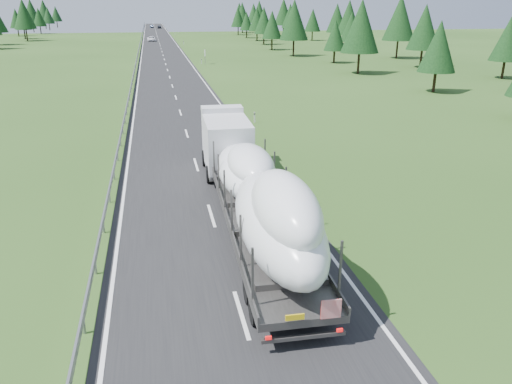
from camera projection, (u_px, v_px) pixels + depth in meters
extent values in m
plane|color=#264517|center=(241.00, 315.00, 17.61)|extent=(400.00, 400.00, 0.00)
cube|color=black|center=(163.00, 55.00, 109.34)|extent=(10.00, 400.00, 0.02)
cube|color=slate|center=(138.00, 52.00, 108.15)|extent=(0.08, 400.00, 0.32)
cylinder|color=slate|center=(84.00, 326.00, 16.52)|extent=(0.10, 0.10, 0.60)
cube|color=silver|center=(255.00, 117.00, 46.17)|extent=(0.12, 0.07, 1.00)
cube|color=black|center=(255.00, 114.00, 46.06)|extent=(0.13, 0.08, 0.12)
cube|color=silver|center=(201.00, 61.00, 92.04)|extent=(0.12, 0.07, 1.00)
cube|color=black|center=(201.00, 60.00, 91.92)|extent=(0.13, 0.08, 0.12)
cube|color=silver|center=(184.00, 43.00, 137.90)|extent=(0.12, 0.07, 1.00)
cube|color=black|center=(184.00, 41.00, 137.79)|extent=(0.13, 0.08, 0.12)
cube|color=silver|center=(175.00, 33.00, 183.77)|extent=(0.12, 0.07, 1.00)
cube|color=black|center=(175.00, 32.00, 183.66)|extent=(0.13, 0.08, 0.12)
cube|color=silver|center=(169.00, 28.00, 229.64)|extent=(0.12, 0.07, 1.00)
cube|color=black|center=(169.00, 27.00, 229.53)|extent=(0.13, 0.08, 0.12)
cube|color=silver|center=(166.00, 24.00, 275.51)|extent=(0.12, 0.07, 1.00)
cube|color=black|center=(166.00, 23.00, 275.39)|extent=(0.13, 0.08, 0.12)
cube|color=silver|center=(163.00, 21.00, 321.37)|extent=(0.12, 0.07, 1.00)
cube|color=black|center=(163.00, 21.00, 321.26)|extent=(0.13, 0.08, 0.12)
cylinder|color=slate|center=(205.00, 59.00, 91.99)|extent=(0.08, 0.08, 2.00)
cube|color=silver|center=(205.00, 53.00, 91.64)|extent=(0.05, 0.90, 1.20)
cylinder|color=black|center=(503.00, 68.00, 73.70)|extent=(0.36, 0.36, 3.02)
cone|color=black|center=(508.00, 38.00, 72.23)|extent=(4.70, 4.70, 6.30)
cylinder|color=black|center=(421.00, 57.00, 86.58)|extent=(0.36, 0.36, 3.58)
cone|color=black|center=(425.00, 27.00, 84.83)|extent=(5.57, 5.57, 7.46)
cylinder|color=black|center=(397.00, 48.00, 101.64)|extent=(0.36, 0.36, 4.17)
cone|color=black|center=(400.00, 18.00, 99.60)|extent=(6.49, 6.49, 8.69)
cylinder|color=black|center=(350.00, 46.00, 112.54)|extent=(0.36, 0.36, 3.05)
cone|color=black|center=(351.00, 27.00, 111.05)|extent=(4.75, 4.75, 6.36)
cylinder|color=black|center=(348.00, 41.00, 123.73)|extent=(0.36, 0.36, 3.93)
cone|color=black|center=(349.00, 17.00, 121.81)|extent=(6.11, 6.11, 8.18)
cylinder|color=black|center=(336.00, 37.00, 139.55)|extent=(0.36, 0.36, 3.66)
cone|color=black|center=(337.00, 18.00, 137.76)|extent=(5.70, 5.70, 7.63)
cylinder|color=black|center=(312.00, 35.00, 153.05)|extent=(0.36, 0.36, 3.17)
cone|color=black|center=(313.00, 20.00, 151.50)|extent=(4.93, 4.93, 6.60)
cylinder|color=black|center=(290.00, 32.00, 166.60)|extent=(0.36, 0.36, 3.66)
cone|color=black|center=(290.00, 16.00, 164.82)|extent=(5.69, 5.69, 7.62)
cylinder|color=black|center=(283.00, 29.00, 176.36)|extent=(0.36, 0.36, 4.27)
cone|color=black|center=(284.00, 12.00, 174.27)|extent=(6.64, 6.64, 8.89)
cylinder|color=black|center=(284.00, 29.00, 192.86)|extent=(0.36, 0.36, 3.42)
cone|color=black|center=(284.00, 16.00, 191.19)|extent=(5.31, 5.31, 7.12)
cylinder|color=black|center=(259.00, 26.00, 204.23)|extent=(0.36, 0.36, 4.11)
cone|color=black|center=(259.00, 12.00, 202.22)|extent=(6.39, 6.39, 8.56)
cylinder|color=black|center=(254.00, 26.00, 215.40)|extent=(0.36, 0.36, 3.61)
cone|color=black|center=(254.00, 14.00, 213.64)|extent=(5.61, 5.61, 7.52)
cylinder|color=black|center=(254.00, 24.00, 231.07)|extent=(0.36, 0.36, 3.77)
cone|color=black|center=(254.00, 12.00, 229.23)|extent=(5.86, 5.86, 7.85)
cylinder|color=black|center=(239.00, 23.00, 243.41)|extent=(0.36, 0.36, 3.91)
cone|color=black|center=(239.00, 11.00, 241.51)|extent=(6.07, 6.07, 8.14)
cylinder|color=black|center=(243.00, 23.00, 257.30)|extent=(0.36, 0.36, 3.38)
cone|color=black|center=(243.00, 13.00, 255.65)|extent=(5.26, 5.26, 7.05)
cylinder|color=black|center=(435.00, 80.00, 62.13)|extent=(0.36, 0.36, 2.94)
cone|color=black|center=(439.00, 46.00, 60.70)|extent=(4.57, 4.57, 6.12)
cylinder|color=black|center=(359.00, 61.00, 78.85)|extent=(0.36, 0.36, 3.82)
cone|color=black|center=(361.00, 26.00, 76.99)|extent=(5.94, 5.94, 7.96)
cylinder|color=black|center=(334.00, 56.00, 93.81)|extent=(0.36, 0.36, 2.64)
cone|color=black|center=(335.00, 35.00, 92.52)|extent=(4.11, 4.11, 5.51)
cylinder|color=black|center=(293.00, 47.00, 106.17)|extent=(0.36, 0.36, 3.90)
cone|color=black|center=(294.00, 20.00, 104.26)|extent=(6.07, 6.07, 8.13)
cylinder|color=black|center=(272.00, 43.00, 121.03)|extent=(0.36, 0.36, 3.10)
cone|color=black|center=(272.00, 25.00, 119.52)|extent=(4.82, 4.82, 6.45)
cylinder|color=black|center=(264.00, 38.00, 137.41)|extent=(0.36, 0.36, 3.37)
cone|color=black|center=(264.00, 20.00, 135.77)|extent=(5.24, 5.24, 7.02)
cylinder|color=black|center=(257.00, 35.00, 151.99)|extent=(0.36, 0.36, 3.34)
cone|color=black|center=(257.00, 19.00, 150.36)|extent=(5.19, 5.19, 6.95)
cylinder|color=black|center=(247.00, 33.00, 165.25)|extent=(0.36, 0.36, 2.84)
cone|color=black|center=(246.00, 21.00, 163.86)|extent=(4.41, 4.41, 5.91)
cylinder|color=black|center=(238.00, 30.00, 181.65)|extent=(0.36, 0.36, 3.30)
cone|color=black|center=(238.00, 17.00, 180.04)|extent=(5.13, 5.13, 6.87)
cylinder|color=black|center=(242.00, 28.00, 195.18)|extent=(0.36, 0.36, 3.89)
cone|color=black|center=(242.00, 13.00, 193.28)|extent=(6.05, 6.05, 8.10)
cylinder|color=black|center=(27.00, 34.00, 151.11)|extent=(0.36, 0.36, 4.14)
cone|color=black|center=(23.00, 14.00, 149.09)|extent=(6.44, 6.44, 8.62)
cylinder|color=black|center=(25.00, 33.00, 160.49)|extent=(0.36, 0.36, 3.34)
cone|color=black|center=(22.00, 18.00, 158.86)|extent=(5.20, 5.20, 6.96)
cylinder|color=black|center=(18.00, 31.00, 174.95)|extent=(0.36, 0.36, 3.14)
cone|color=black|center=(16.00, 18.00, 173.41)|extent=(4.88, 4.88, 6.54)
cylinder|color=black|center=(41.00, 29.00, 188.60)|extent=(0.36, 0.36, 3.20)
cone|color=black|center=(39.00, 17.00, 187.04)|extent=(4.98, 4.98, 6.67)
cylinder|color=black|center=(33.00, 27.00, 198.56)|extent=(0.36, 0.36, 4.30)
cone|color=black|center=(31.00, 11.00, 196.46)|extent=(6.69, 6.69, 8.96)
cylinder|color=black|center=(49.00, 26.00, 214.44)|extent=(0.36, 0.36, 3.26)
cone|color=black|center=(48.00, 15.00, 212.85)|extent=(5.07, 5.07, 6.79)
cylinder|color=black|center=(46.00, 24.00, 226.65)|extent=(0.36, 0.36, 4.32)
cone|color=black|center=(44.00, 10.00, 224.55)|extent=(6.71, 6.71, 8.99)
cylinder|color=black|center=(57.00, 24.00, 240.30)|extent=(0.36, 0.36, 3.36)
cone|color=black|center=(56.00, 14.00, 238.66)|extent=(5.23, 5.23, 7.00)
cube|color=silver|center=(227.00, 143.00, 31.59)|extent=(2.88, 5.53, 3.05)
cube|color=black|center=(221.00, 125.00, 33.95)|extent=(2.51, 0.16, 1.53)
cube|color=silver|center=(221.00, 109.00, 33.20)|extent=(2.76, 1.39, 0.33)
cube|color=#514E4C|center=(230.00, 170.00, 31.11)|extent=(2.82, 3.35, 0.27)
cylinder|color=black|center=(205.00, 158.00, 33.70)|extent=(0.41, 1.10, 1.09)
cylinder|color=black|center=(241.00, 156.00, 34.17)|extent=(0.41, 1.10, 1.09)
cylinder|color=black|center=(210.00, 174.00, 30.49)|extent=(0.41, 1.10, 1.09)
cylinder|color=black|center=(251.00, 172.00, 30.96)|extent=(0.41, 1.10, 1.09)
cube|color=#514E4C|center=(260.00, 224.00, 22.46)|extent=(3.38, 15.35, 0.28)
cube|color=#514E4C|center=(228.00, 221.00, 22.09)|extent=(0.50, 15.27, 0.26)
cube|color=#514E4C|center=(292.00, 216.00, 22.64)|extent=(0.50, 15.27, 0.26)
cube|color=#514E4C|center=(259.00, 277.00, 15.77)|extent=(0.08, 0.08, 2.07)
cube|color=#514E4C|center=(345.00, 268.00, 16.31)|extent=(0.08, 0.08, 2.07)
cube|color=#514E4C|center=(244.00, 241.00, 18.17)|extent=(0.08, 0.08, 2.07)
cube|color=#514E4C|center=(320.00, 234.00, 18.71)|extent=(0.08, 0.08, 2.07)
cube|color=#514E4C|center=(233.00, 214.00, 20.58)|extent=(0.08, 0.08, 2.07)
cube|color=#514E4C|center=(300.00, 208.00, 21.12)|extent=(0.08, 0.08, 2.07)
cube|color=#514E4C|center=(224.00, 192.00, 22.98)|extent=(0.08, 0.08, 2.07)
cube|color=#514E4C|center=(285.00, 188.00, 23.52)|extent=(0.08, 0.08, 2.07)
cube|color=#514E4C|center=(217.00, 174.00, 25.38)|extent=(0.08, 0.08, 2.07)
cube|color=#514E4C|center=(272.00, 171.00, 25.92)|extent=(0.08, 0.08, 2.07)
cube|color=#514E4C|center=(211.00, 160.00, 27.78)|extent=(0.08, 0.08, 2.07)
cube|color=#514E4C|center=(262.00, 157.00, 28.32)|extent=(0.08, 0.08, 2.07)
cylinder|color=black|center=(262.00, 309.00, 16.99)|extent=(0.47, 1.10, 1.09)
cylinder|color=black|center=(329.00, 301.00, 17.44)|extent=(0.47, 1.10, 1.09)
cylinder|color=black|center=(254.00, 289.00, 18.20)|extent=(0.47, 1.10, 1.09)
cylinder|color=black|center=(317.00, 282.00, 18.64)|extent=(0.47, 1.10, 1.09)
cube|color=#514E4C|center=(310.00, 336.00, 15.69)|extent=(2.73, 0.21, 0.13)
cube|color=red|center=(338.00, 308.00, 15.42)|extent=(0.66, 0.06, 0.65)
cube|color=yellow|center=(302.00, 317.00, 15.27)|extent=(0.60, 0.06, 0.20)
cube|color=red|center=(276.00, 338.00, 15.35)|extent=(0.20, 0.07, 0.11)
cube|color=red|center=(346.00, 329.00, 15.77)|extent=(0.20, 0.07, 0.11)
ellipsoid|color=white|center=(280.00, 223.00, 18.70)|extent=(3.11, 8.82, 2.91)
ellipsoid|color=white|center=(288.00, 209.00, 17.34)|extent=(2.33, 5.60, 2.33)
ellipsoid|color=white|center=(245.00, 172.00, 25.64)|extent=(3.11, 8.04, 2.11)
ellipsoid|color=white|center=(248.00, 164.00, 24.47)|extent=(2.34, 5.10, 1.69)
imported|color=white|center=(151.00, 39.00, 150.24)|extent=(2.51, 5.17, 1.42)
imported|color=black|center=(159.00, 27.00, 232.60)|extent=(1.85, 4.17, 1.39)
imported|color=#172743|center=(152.00, 26.00, 239.88)|extent=(1.76, 4.10, 1.31)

